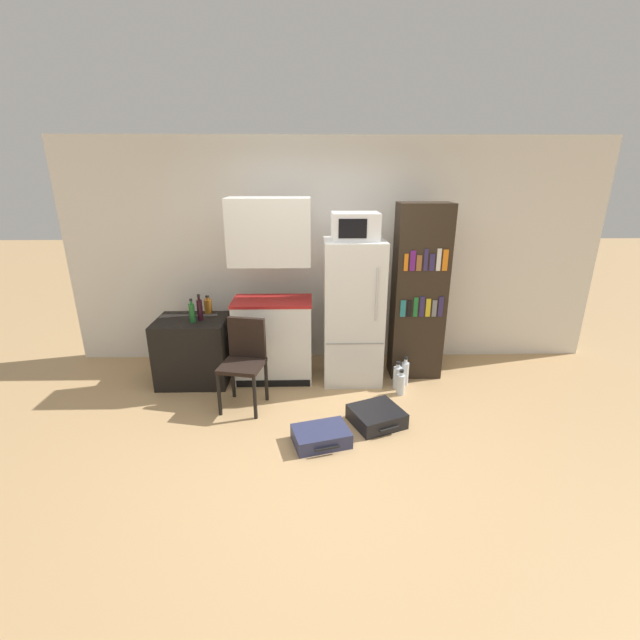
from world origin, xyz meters
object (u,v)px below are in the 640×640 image
at_px(bottle_green_tall, 192,312).
at_px(suitcase_small_flat, 377,416).
at_px(bottle_wine_dark, 200,309).
at_px(water_bottle_front, 405,373).
at_px(chair, 245,355).
at_px(side_table, 194,350).
at_px(water_bottle_back, 397,377).
at_px(refrigerator, 353,312).
at_px(microwave, 355,226).
at_px(bookshelf, 419,293).
at_px(suitcase_large_flat, 321,436).
at_px(kitchen_hutch, 272,300).
at_px(bottle_amber_beer, 208,306).
at_px(water_bottle_middle, 401,384).

distance_m(bottle_green_tall, suitcase_small_flat, 2.21).
bearing_deg(bottle_wine_dark, water_bottle_front, -3.40).
bearing_deg(suitcase_small_flat, chair, 139.52).
bearing_deg(bottle_wine_dark, side_table, 171.17).
height_order(suitcase_small_flat, water_bottle_back, water_bottle_back).
bearing_deg(refrigerator, side_table, -179.36).
height_order(water_bottle_front, water_bottle_back, water_bottle_front).
bearing_deg(microwave, refrigerator, 73.15).
bearing_deg(bottle_wine_dark, bottle_green_tall, -135.70).
relative_size(refrigerator, suitcase_small_flat, 2.77).
bearing_deg(microwave, bottle_green_tall, -176.61).
bearing_deg(chair, bookshelf, 31.21).
bearing_deg(suitcase_large_flat, bottle_green_tall, 124.26).
bearing_deg(water_bottle_front, water_bottle_back, -138.65).
xyz_separation_m(microwave, bottle_green_tall, (-1.74, -0.10, -0.89)).
bearing_deg(kitchen_hutch, refrigerator, -2.40).
relative_size(bottle_amber_beer, bottle_green_tall, 0.79).
relative_size(chair, suitcase_small_flat, 1.57).
relative_size(bottle_amber_beer, suitcase_small_flat, 0.36).
height_order(bottle_amber_beer, suitcase_small_flat, bottle_amber_beer).
bearing_deg(refrigerator, microwave, -106.85).
xyz_separation_m(suitcase_large_flat, water_bottle_front, (0.96, 1.09, 0.07)).
xyz_separation_m(kitchen_hutch, water_bottle_front, (1.47, -0.21, -0.79)).
bearing_deg(bottle_wine_dark, bottle_amber_beer, 83.14).
height_order(side_table, refrigerator, refrigerator).
bearing_deg(side_table, suitcase_small_flat, -25.84).
relative_size(kitchen_hutch, refrigerator, 1.27).
height_order(water_bottle_middle, water_bottle_back, water_bottle_back).
distance_m(refrigerator, suitcase_small_flat, 1.21).
relative_size(bottle_amber_beer, water_bottle_back, 0.65).
xyz_separation_m(side_table, water_bottle_front, (2.37, -0.15, -0.23)).
bearing_deg(bottle_green_tall, bottle_amber_beer, 72.74).
xyz_separation_m(side_table, suitcase_large_flat, (1.41, -1.24, -0.30)).
distance_m(kitchen_hutch, bottle_wine_dark, 0.79).
relative_size(bottle_amber_beer, water_bottle_middle, 0.72).
height_order(kitchen_hutch, bottle_wine_dark, kitchen_hutch).
bearing_deg(microwave, chair, -154.11).
bearing_deg(side_table, kitchen_hutch, 3.65).
bearing_deg(water_bottle_back, water_bottle_middle, -86.23).
height_order(microwave, bottle_amber_beer, microwave).
height_order(suitcase_large_flat, water_bottle_front, water_bottle_front).
bearing_deg(side_table, bottle_wine_dark, -8.83).
relative_size(refrigerator, suitcase_large_flat, 2.89).
relative_size(chair, water_bottle_middle, 3.15).
xyz_separation_m(side_table, microwave, (1.78, 0.02, 1.37)).
xyz_separation_m(microwave, water_bottle_middle, (0.49, -0.40, -1.62)).
height_order(side_table, bottle_wine_dark, bottle_wine_dark).
bearing_deg(microwave, side_table, -179.41).
bearing_deg(suitcase_large_flat, chair, 121.19).
distance_m(bottle_amber_beer, bottle_green_tall, 0.33).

